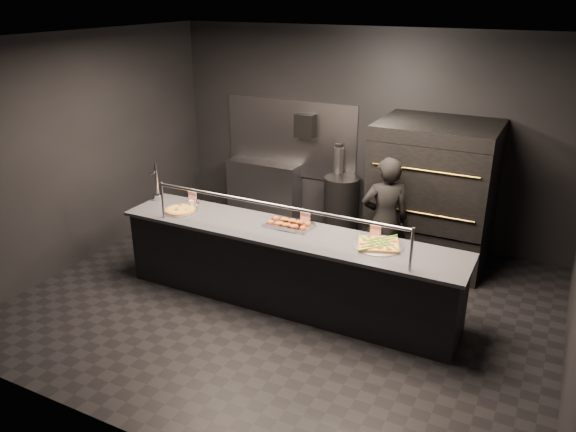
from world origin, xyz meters
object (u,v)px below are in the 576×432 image
(prep_shelf, at_px, (264,189))
(trash_bin, at_px, (341,206))
(service_counter, at_px, (287,267))
(pizza_oven, at_px, (433,193))
(slider_tray_b, at_px, (294,225))
(beer_tap, at_px, (157,189))
(worker, at_px, (385,220))
(fire_extinguisher, at_px, (338,161))
(slider_tray_a, at_px, (284,223))
(towel_dispenser, at_px, (305,126))
(round_pizza, at_px, (180,210))
(square_pizza, at_px, (378,244))

(prep_shelf, relative_size, trash_bin, 1.35)
(service_counter, xyz_separation_m, trash_bin, (-0.20, 2.20, -0.02))
(pizza_oven, relative_size, trash_bin, 2.16)
(prep_shelf, bearing_deg, slider_tray_b, -53.21)
(beer_tap, relative_size, slider_tray_b, 1.25)
(beer_tap, xyz_separation_m, trash_bin, (1.75, 2.05, -0.63))
(prep_shelf, relative_size, beer_tap, 2.19)
(pizza_oven, relative_size, prep_shelf, 1.59)
(beer_tap, xyz_separation_m, worker, (2.77, 0.91, -0.26))
(pizza_oven, relative_size, worker, 1.18)
(pizza_oven, xyz_separation_m, fire_extinguisher, (-1.55, 0.50, 0.09))
(slider_tray_b, bearing_deg, worker, 49.05)
(slider_tray_a, bearing_deg, worker, 45.36)
(service_counter, bearing_deg, trash_bin, 95.19)
(towel_dispenser, relative_size, round_pizza, 0.82)
(towel_dispenser, bearing_deg, trash_bin, -15.17)
(trash_bin, bearing_deg, square_pizza, -59.34)
(prep_shelf, height_order, square_pizza, square_pizza)
(fire_extinguisher, bearing_deg, towel_dispenser, -178.96)
(towel_dispenser, relative_size, slider_tray_b, 0.80)
(service_counter, relative_size, round_pizza, 9.63)
(towel_dispenser, height_order, round_pizza, towel_dispenser)
(fire_extinguisher, distance_m, worker, 1.79)
(prep_shelf, height_order, beer_tap, beer_tap)
(fire_extinguisher, height_order, beer_tap, beer_tap)
(slider_tray_a, bearing_deg, round_pizza, -172.27)
(service_counter, height_order, round_pizza, service_counter)
(round_pizza, height_order, slider_tray_b, slider_tray_b)
(square_pizza, bearing_deg, towel_dispenser, 130.30)
(fire_extinguisher, xyz_separation_m, round_pizza, (-1.10, -2.45, -0.12))
(round_pizza, bearing_deg, service_counter, 1.82)
(pizza_oven, distance_m, trash_bin, 1.52)
(slider_tray_b, xyz_separation_m, worker, (0.79, 0.92, -0.13))
(prep_shelf, xyz_separation_m, towel_dispenser, (0.70, 0.07, 1.10))
(pizza_oven, bearing_deg, round_pizza, -143.70)
(service_counter, xyz_separation_m, round_pizza, (-1.45, -0.05, 0.47))
(fire_extinguisher, bearing_deg, slider_tray_b, -80.59)
(prep_shelf, bearing_deg, square_pizza, -40.08)
(towel_dispenser, xyz_separation_m, trash_bin, (0.70, -0.19, -1.11))
(towel_dispenser, distance_m, fire_extinguisher, 0.74)
(service_counter, bearing_deg, fire_extinguisher, 98.30)
(towel_dispenser, xyz_separation_m, beer_tap, (-1.05, -2.24, -0.47))
(towel_dispenser, bearing_deg, worker, -37.64)
(trash_bin, bearing_deg, beer_tap, -130.49)
(prep_shelf, height_order, trash_bin, prep_shelf)
(towel_dispenser, relative_size, fire_extinguisher, 0.69)
(round_pizza, bearing_deg, worker, 26.13)
(beer_tap, distance_m, slider_tray_b, 1.98)
(square_pizza, relative_size, trash_bin, 0.61)
(fire_extinguisher, bearing_deg, service_counter, -81.70)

